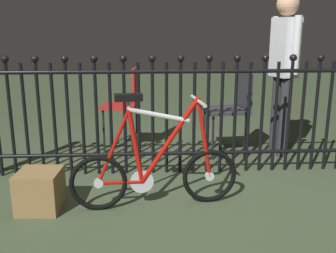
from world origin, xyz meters
TOP-DOWN VIEW (x-y plane):
  - ground_plane at (0.00, 0.00)m, footprint 20.00×20.00m
  - iron_fence at (-0.06, 0.56)m, footprint 3.61×0.07m
  - bicycle at (-0.23, -0.15)m, footprint 1.28×0.40m
  - chair_charcoal at (0.63, 1.10)m, footprint 0.49×0.48m
  - chair_red at (-0.50, 1.35)m, footprint 0.45×0.45m
  - person_visitor at (1.14, 1.06)m, footprint 0.24×0.47m
  - display_crate at (-1.10, -0.16)m, footprint 0.33×0.33m

SIDE VIEW (x-z plane):
  - ground_plane at x=0.00m, z-range 0.00..0.00m
  - display_crate at x=-1.10m, z-range 0.00..0.30m
  - bicycle at x=-0.23m, z-range -0.13..0.75m
  - chair_charcoal at x=0.63m, z-range 0.11..1.00m
  - chair_red at x=-0.50m, z-range 0.11..1.03m
  - iron_fence at x=-0.06m, z-range 0.02..1.16m
  - person_visitor at x=1.14m, z-range 0.17..1.86m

